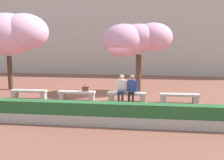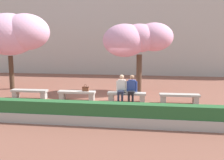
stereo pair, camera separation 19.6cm
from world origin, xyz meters
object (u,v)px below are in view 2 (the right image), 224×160
Objects in this scene: handbag at (85,89)px; cherry_tree_secondary at (6,33)px; stone_bench_west_end at (30,93)px; stone_bench_center at (127,95)px; person_seated_right at (132,88)px; cherry_tree_main at (137,39)px; stone_bench_near_west at (77,94)px; person_seated_left at (121,87)px; stone_bench_near_east at (179,97)px.

handbag is 0.07× the size of cherry_tree_secondary.
stone_bench_west_end is 1.00× the size of stone_bench_center.
person_seated_right is 0.34× the size of cherry_tree_main.
stone_bench_near_west is at bearing 180.00° from stone_bench_center.
stone_bench_center is at bearing 0.00° from stone_bench_near_west.
stone_bench_center is 0.37× the size of cherry_tree_secondary.
person_seated_right is (0.48, 0.00, 0.00)m from person_seated_left.
handbag reaches higher than stone_bench_west_end.
person_seated_left is (-0.25, -0.05, 0.39)m from stone_bench_center.
person_seated_right is at bearing -178.61° from stone_bench_near_east.
stone_bench_near_west is at bearing 0.00° from stone_bench_west_end.
cherry_tree_main is (5.23, 2.30, 2.65)m from stone_bench_west_end.
stone_bench_west_end is 1.41× the size of person_seated_left.
stone_bench_near_east is 2.23m from person_seated_right.
cherry_tree_main reaches higher than stone_bench_near_east.
handbag is at bearing 2.68° from stone_bench_near_west.
cherry_tree_secondary is (-9.61, 2.20, 2.97)m from stone_bench_near_east.
handbag is 6.23m from cherry_tree_secondary.
stone_bench_near_west is at bearing -140.52° from cherry_tree_main.
cherry_tree_main is 0.78× the size of cherry_tree_secondary.
cherry_tree_main is at bearing 75.61° from person_seated_left.
cherry_tree_secondary is at bearing 162.95° from stone_bench_center.
person_seated_right is (-2.20, -0.05, 0.39)m from stone_bench_near_east.
person_seated_left is 3.81× the size of handbag.
person_seated_right is 3.26m from cherry_tree_main.
person_seated_right reaches higher than stone_bench_center.
stone_bench_near_east is 4.07m from cherry_tree_main.
person_seated_left is (4.62, -0.05, 0.39)m from stone_bench_west_end.
person_seated_right is 0.26× the size of cherry_tree_secondary.
person_seated_right is at bearing 0.00° from person_seated_left.
stone_bench_near_west is 1.00× the size of stone_bench_near_east.
stone_bench_west_end is 1.00× the size of stone_bench_near_east.
person_seated_left reaches higher than stone_bench_center.
person_seated_right is at bearing -16.91° from cherry_tree_secondary.
handbag is (-2.00, 0.02, 0.28)m from stone_bench_center.
stone_bench_west_end is at bearing -43.66° from cherry_tree_secondary.
cherry_tree_main reaches higher than stone_bench_center.
person_seated_left reaches higher than stone_bench_near_east.
handbag is at bearing 179.74° from stone_bench_near_east.
stone_bench_near_west is 0.51m from handbag.
handbag is (2.87, 0.02, 0.28)m from stone_bench_west_end.
stone_bench_near_west is at bearing -24.90° from cherry_tree_secondary.
stone_bench_west_end is 7.31m from stone_bench_near_east.
handbag is 4.05m from cherry_tree_main.
person_seated_left is 7.73m from cherry_tree_secondary.
cherry_tree_secondary is at bearing 157.15° from handbag.
stone_bench_center is 1.41× the size of person_seated_left.
person_seated_left is at bearing -0.66° from stone_bench_west_end.
person_seated_left is 0.26× the size of cherry_tree_secondary.
cherry_tree_secondary reaches higher than stone_bench_near_west.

